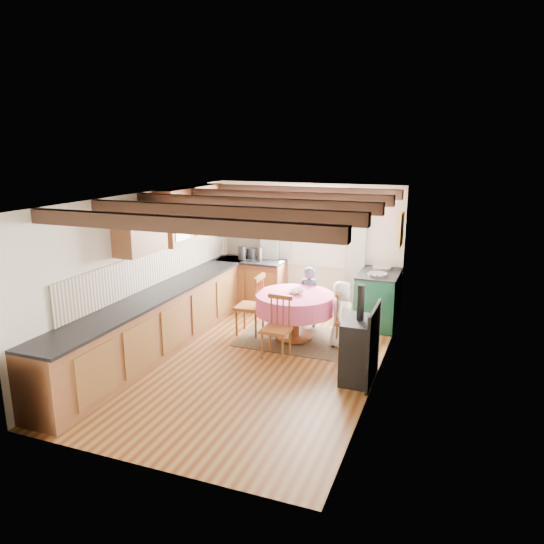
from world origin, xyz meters
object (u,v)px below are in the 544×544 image
at_px(dining_table, 295,317).
at_px(aga_range, 378,298).
at_px(chair_right, 348,319).
at_px(child_right, 341,314).
at_px(cup, 301,292).
at_px(chair_near, 276,328).
at_px(child_far, 309,297).
at_px(cast_iron_stove, 359,333).
at_px(chair_left, 250,304).

height_order(dining_table, aga_range, aga_range).
relative_size(chair_right, child_right, 0.86).
bearing_deg(dining_table, chair_right, -1.29).
distance_m(aga_range, cup, 1.62).
distance_m(chair_near, cup, 0.86).
bearing_deg(cup, child_far, 95.03).
height_order(cast_iron_stove, cup, cast_iron_stove).
xyz_separation_m(dining_table, child_right, (0.77, -0.02, 0.15)).
bearing_deg(child_right, cup, 84.28).
distance_m(chair_left, chair_right, 1.66).
distance_m(chair_right, child_far, 1.08).
bearing_deg(chair_near, chair_left, 136.49).
xyz_separation_m(dining_table, child_far, (0.04, 0.65, 0.16)).
relative_size(aga_range, cast_iron_stove, 0.79).
bearing_deg(chair_right, cup, 82.49).
xyz_separation_m(chair_left, aga_range, (1.93, 1.21, -0.03)).
bearing_deg(child_right, chair_left, 85.71).
xyz_separation_m(chair_left, cup, (0.88, 0.02, 0.29)).
xyz_separation_m(child_right, cup, (-0.67, 0.01, 0.28)).
height_order(child_right, cup, child_right).
height_order(aga_range, cup, aga_range).
relative_size(child_right, cup, 11.12).
bearing_deg(chair_near, cast_iron_stove, -11.50).
relative_size(chair_left, aga_range, 0.98).
relative_size(cast_iron_stove, cup, 13.96).
distance_m(chair_left, child_right, 1.55).
height_order(chair_left, cast_iron_stove, cast_iron_stove).
relative_size(chair_left, cast_iron_stove, 0.78).
distance_m(dining_table, chair_near, 0.80).
relative_size(dining_table, chair_near, 1.35).
distance_m(chair_near, child_right, 1.11).
relative_size(dining_table, chair_left, 1.23).
bearing_deg(child_right, chair_near, 129.28).
bearing_deg(chair_right, chair_near, 123.54).
bearing_deg(dining_table, child_right, -1.78).
xyz_separation_m(chair_left, child_far, (0.82, 0.69, 0.02)).
relative_size(chair_left, cup, 10.84).
bearing_deg(chair_near, child_far, 89.16).
relative_size(chair_near, child_far, 0.87).
relative_size(aga_range, cup, 11.01).
height_order(chair_near, chair_right, chair_near).
relative_size(chair_right, aga_range, 0.86).
relative_size(child_far, cup, 11.31).
relative_size(child_far, child_right, 1.02).
xyz_separation_m(dining_table, chair_left, (-0.77, -0.04, 0.13)).
distance_m(dining_table, chair_right, 0.89).
bearing_deg(child_right, dining_table, 83.41).
relative_size(cast_iron_stove, child_right, 1.26).
bearing_deg(chair_near, chair_right, 42.46).
relative_size(dining_table, chair_right, 1.40).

